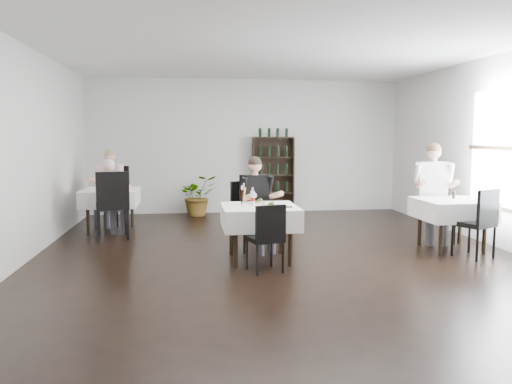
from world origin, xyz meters
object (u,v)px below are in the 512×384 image
wine_shelf (273,176)px  main_table (260,216)px  potted_tree (198,195)px  diner_main (257,197)px

wine_shelf → main_table: size_ratio=1.70×
wine_shelf → main_table: (-0.90, -4.31, -0.23)m
main_table → potted_tree: potted_tree is taller
main_table → potted_tree: size_ratio=1.16×
potted_tree → diner_main: (0.84, -3.53, 0.38)m
wine_shelf → potted_tree: size_ratio=1.97×
wine_shelf → potted_tree: 1.76m
potted_tree → diner_main: 3.65m
diner_main → main_table: bearing=-94.1°
potted_tree → wine_shelf: bearing=7.3°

